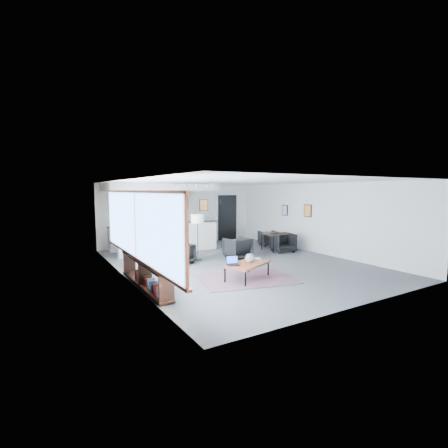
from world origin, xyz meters
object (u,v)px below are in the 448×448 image
book_stack (256,260)px  armchair_left (181,253)px  floor_lamp (198,220)px  dining_chair_near (283,243)px  armchair_right (238,247)px  dining_chair_far (268,239)px  dining_table (275,235)px  microwave (176,219)px  ceramic_pot (250,258)px  laptop (233,262)px  coffee_table (247,264)px

book_stack → armchair_left: 2.75m
floor_lamp → dining_chair_near: bearing=-7.1°
book_stack → armchair_left: size_ratio=0.47×
armchair_right → dining_chair_far: size_ratio=1.32×
floor_lamp → dining_table: bearing=-0.5°
armchair_left → armchair_right: (2.00, -0.24, 0.05)m
dining_table → microwave: size_ratio=1.53×
ceramic_pot → armchair_left: armchair_left is taller
book_stack → armchair_right: bearing=68.7°
ceramic_pot → microwave: 5.91m
laptop → book_stack: 0.78m
coffee_table → laptop: (-0.43, 0.05, 0.10)m
armchair_right → book_stack: bearing=64.9°
laptop → armchair_left: armchair_left is taller
laptop → dining_chair_near: dining_chair_near is taller
armchair_left → floor_lamp: 1.23m
ceramic_pot → floor_lamp: (-0.13, 2.85, 0.77)m
laptop → microwave: bearing=98.6°
book_stack → dining_table: 3.96m
coffee_table → dining_chair_near: (3.32, 2.42, -0.06)m
floor_lamp → microwave: (0.47, 3.03, -0.22)m
book_stack → armchair_right: 2.44m
ceramic_pot → dining_table: size_ratio=0.32×
ceramic_pot → dining_chair_near: size_ratio=0.38×
armchair_right → floor_lamp: size_ratio=0.52×
coffee_table → ceramic_pot: bearing=-31.4°
coffee_table → floor_lamp: bearing=66.2°
coffee_table → armchair_left: 2.71m
dining_table → armchair_left: bearing=-177.0°
ceramic_pot → book_stack: 0.31m
book_stack → floor_lamp: floor_lamp is taller
laptop → dining_chair_near: (3.75, 2.36, -0.16)m
dining_chair_near → microwave: size_ratio=1.28×
dining_chair_far → dining_table: bearing=79.0°
armchair_right → floor_lamp: bearing=-24.1°
book_stack → dining_table: dining_table is taller
laptop → armchair_left: 2.57m
dining_table → dining_chair_near: (0.09, -0.39, -0.27)m
microwave → dining_chair_far: bearing=-40.9°
coffee_table → book_stack: (0.35, 0.09, 0.07)m
ceramic_pot → dining_chair_far: bearing=46.3°
laptop → armchair_right: 2.84m
coffee_table → ceramic_pot: 0.18m
coffee_table → armchair_right: armchair_right is taller
dining_chair_near → armchair_right: bearing=-165.2°
book_stack → dining_chair_near: bearing=38.1°
laptop → microwave: microwave is taller
laptop → dining_chair_near: bearing=49.1°
floor_lamp → dining_table: floor_lamp is taller
laptop → dining_chair_far: size_ratio=0.61×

